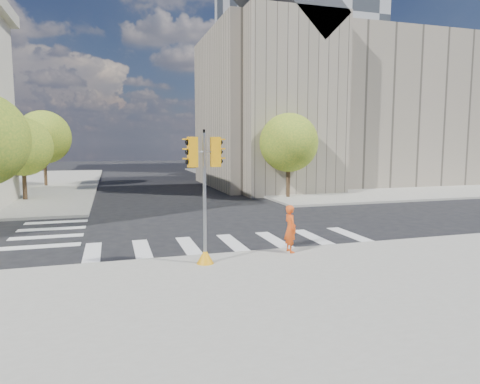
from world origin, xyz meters
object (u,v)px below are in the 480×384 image
object	(u,v)px
photographer	(290,229)
lamp_near	(275,136)
traffic_signal	(205,208)
lamp_far	(229,138)

from	to	relation	value
photographer	lamp_near	bearing A→B (deg)	-22.87
traffic_signal	photographer	bearing A→B (deg)	4.05
lamp_far	photographer	xyz separation A→B (m)	(-6.67, -32.60, -3.58)
lamp_far	traffic_signal	distance (m)	34.69
lamp_far	lamp_near	bearing A→B (deg)	-90.00
lamp_far	photographer	world-z (taller)	lamp_far
lamp_near	lamp_far	world-z (taller)	same
photographer	lamp_far	bearing A→B (deg)	-14.71
traffic_signal	photographer	distance (m)	3.41
lamp_near	lamp_far	bearing A→B (deg)	90.00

